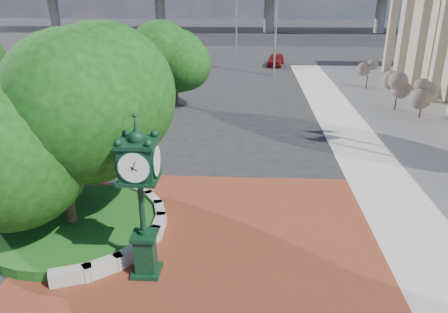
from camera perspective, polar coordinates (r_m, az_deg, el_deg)
ground at (r=16.15m, az=-2.09°, el=-10.11°), size 200.00×200.00×0.00m
plaza at (r=15.30m, az=-2.42°, el=-12.02°), size 12.00×12.00×0.04m
planter_wall at (r=16.45m, az=-11.65°, el=-8.84°), size 2.96×6.77×0.54m
grass_bed at (r=17.19m, az=-19.13°, el=-8.52°), size 6.10×6.10×0.40m
tree_planter at (r=15.79m, az=-20.68°, el=2.63°), size 5.20×5.20×6.33m
tree_street at (r=32.53m, az=-6.50°, el=12.29°), size 4.40×4.40×5.45m
post_clock at (r=12.97m, az=-10.81°, el=-4.70°), size 1.09×1.09×5.15m
parked_car at (r=49.36m, az=6.76°, el=12.47°), size 2.26×4.14×1.33m
street_lamp_near at (r=43.17m, az=7.20°, el=18.29°), size 2.27×0.74×10.27m
street_lamp_far at (r=53.62m, az=1.91°, el=18.83°), size 2.19×0.64×9.86m
shrub_near at (r=32.02m, az=24.55°, el=7.31°), size 1.20×1.20×2.20m
shrub_mid at (r=33.46m, az=21.74°, el=8.28°), size 1.20×1.20×2.20m
shrub_far at (r=39.51m, az=18.31°, el=10.60°), size 1.20×1.20×2.20m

